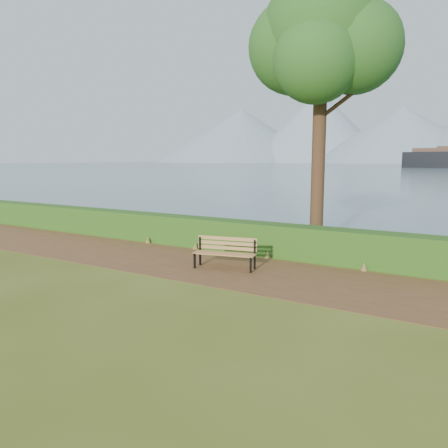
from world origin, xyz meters
The scene contains 5 objects.
ground centered at (0.00, 0.00, 0.00)m, with size 140.00×140.00×0.00m, color #4D5718.
path centered at (0.00, 0.30, 0.01)m, with size 40.00×3.40×0.01m, color brown.
hedge centered at (0.00, 2.60, 0.50)m, with size 32.00×0.85×1.00m, color #204915.
bench centered at (1.11, 0.36, 0.50)m, with size 1.79×0.88×0.87m.
tree centered at (2.60, 3.46, 6.66)m, with size 4.66×3.89×8.97m.
Camera 1 is at (7.24, -9.82, 3.01)m, focal length 35.00 mm.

